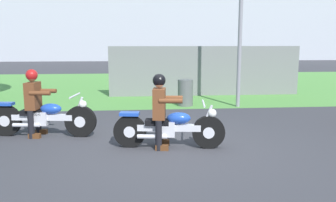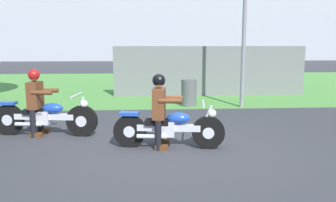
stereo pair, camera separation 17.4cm
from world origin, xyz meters
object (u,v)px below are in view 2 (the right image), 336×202
object	(u,v)px
rider_lead	(160,105)
trash_can	(189,93)
motorcycle_lead	(169,128)
rider_follow	(36,97)
motorcycle_follow	(45,117)

from	to	relation	value
rider_lead	trash_can	bearing A→B (deg)	83.82
motorcycle_lead	rider_follow	distance (m)	2.95
rider_lead	motorcycle_follow	bearing A→B (deg)	164.60
trash_can	motorcycle_lead	bearing A→B (deg)	-101.86
rider_follow	motorcycle_lead	bearing A→B (deg)	-13.74
rider_follow	motorcycle_follow	bearing A→B (deg)	-0.81
motorcycle_follow	rider_follow	size ratio (longest dim) A/B	1.59
motorcycle_lead	motorcycle_follow	bearing A→B (deg)	165.47
rider_follow	trash_can	bearing A→B (deg)	49.74
motorcycle_lead	rider_lead	size ratio (longest dim) A/B	1.50
motorcycle_lead	rider_lead	distance (m)	0.46
rider_follow	trash_can	size ratio (longest dim) A/B	1.73
motorcycle_lead	motorcycle_follow	xyz separation A→B (m)	(-2.54, 1.05, 0.02)
trash_can	rider_lead	bearing A→B (deg)	-104.03
motorcycle_lead	rider_lead	bearing A→B (deg)	179.12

